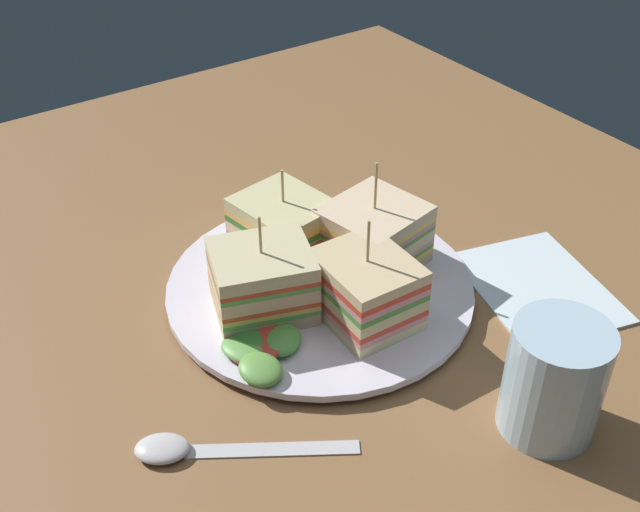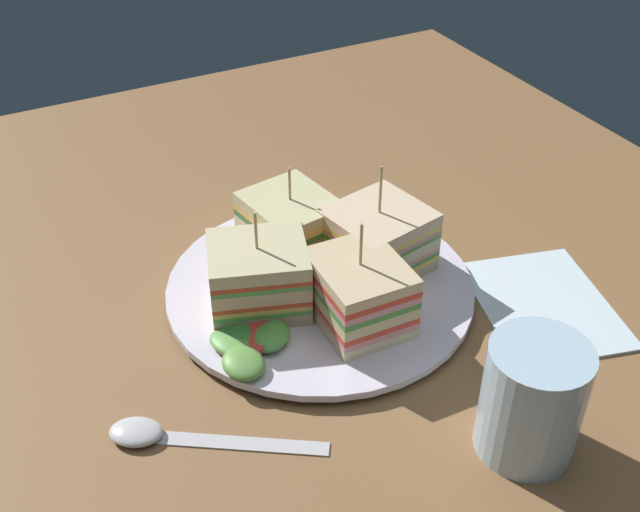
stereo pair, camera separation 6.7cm
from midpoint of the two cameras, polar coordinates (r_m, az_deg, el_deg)
The scene contains 11 objects.
ground_plane at distance 69.76cm, azimuth -2.74°, elevation -3.48°, with size 97.61×89.58×1.80cm, color brown.
plate at distance 68.73cm, azimuth -2.77°, elevation -2.44°, with size 26.50×26.50×1.20cm.
sandwich_wedge_0 at distance 64.89cm, azimuth -7.25°, elevation -1.70°, with size 9.08×9.78×9.07cm.
sandwich_wedge_1 at distance 63.24cm, azimuth 0.30°, elevation -2.53°, with size 8.23×6.89×9.45cm.
sandwich_wedge_2 at distance 69.14cm, azimuth 1.14°, elevation 1.31°, with size 8.85×9.31×10.14cm.
sandwich_wedge_3 at distance 70.93cm, azimuth -4.95°, elevation 2.06°, with size 9.02×8.12×8.61cm.
chip_pile at distance 66.80cm, azimuth -1.72°, elevation -1.65°, with size 7.67×7.11×3.28cm.
salad_garnish at distance 61.92cm, azimuth -7.60°, elevation -6.70°, with size 8.09×7.36×1.53cm.
spoon at distance 57.74cm, azimuth -12.65°, elevation -13.51°, with size 10.09×14.23×1.00cm.
napkin at distance 71.46cm, azimuth 12.88°, elevation -2.22°, with size 13.99×10.76×0.50cm, color white.
drinking_glass at distance 57.18cm, azimuth 13.18°, elevation -9.24°, with size 6.94×6.94×8.82cm.
Camera 1 is at (44.16, -30.55, 43.75)cm, focal length 44.55 mm.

